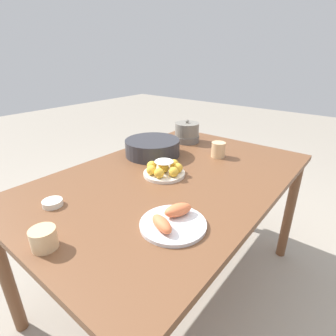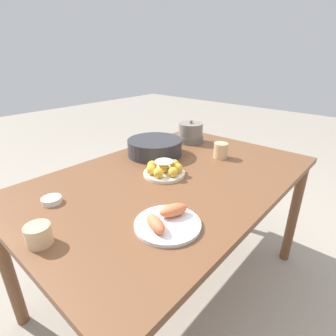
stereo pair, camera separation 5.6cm
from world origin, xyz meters
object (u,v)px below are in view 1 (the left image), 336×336
at_px(cake_plate, 164,170).
at_px(serving_bowl, 152,147).
at_px(sauce_bowl, 52,203).
at_px(seafood_platter, 172,221).
at_px(dining_table, 172,190).
at_px(cup_far, 44,239).
at_px(cup_near, 218,150).
at_px(warming_pot, 187,133).

bearing_deg(cake_plate, serving_bowl, 53.05).
relative_size(cake_plate, sauce_bowl, 2.63).
bearing_deg(seafood_platter, serving_bowl, 47.36).
bearing_deg(sauce_bowl, serving_bowl, 5.81).
height_order(dining_table, sauce_bowl, sauce_bowl).
relative_size(cake_plate, serving_bowl, 0.65).
bearing_deg(serving_bowl, cup_far, -161.03).
height_order(dining_table, cup_near, cup_near).
bearing_deg(cup_near, cake_plate, 167.84).
height_order(dining_table, warming_pot, warming_pot).
bearing_deg(cup_far, dining_table, 1.35).
xyz_separation_m(serving_bowl, cup_near, (0.22, -0.33, -0.01)).
height_order(cake_plate, warming_pot, warming_pot).
xyz_separation_m(cup_near, cup_far, (-1.06, 0.04, -0.01)).
bearing_deg(dining_table, cake_plate, 124.26).
bearing_deg(sauce_bowl, cake_plate, -18.43).
height_order(serving_bowl, seafood_platter, serving_bowl).
bearing_deg(dining_table, cup_near, -8.17).
height_order(dining_table, seafood_platter, seafood_platter).
relative_size(serving_bowl, sauce_bowl, 4.07).
bearing_deg(sauce_bowl, cup_far, -124.17).
bearing_deg(serving_bowl, seafood_platter, -132.64).
relative_size(dining_table, sauce_bowl, 18.80).
bearing_deg(warming_pot, cup_near, -111.70).
relative_size(dining_table, cup_near, 16.91).
xyz_separation_m(serving_bowl, cup_far, (-0.84, -0.29, -0.02)).
height_order(cake_plate, cup_near, cup_near).
bearing_deg(serving_bowl, cake_plate, -126.95).
bearing_deg(warming_pot, sauce_bowl, -176.75).
distance_m(serving_bowl, cup_near, 0.39).
distance_m(cup_near, warming_pot, 0.34).
bearing_deg(warming_pot, serving_bowl, 178.13).
xyz_separation_m(sauce_bowl, cup_near, (0.91, -0.26, 0.03)).
xyz_separation_m(dining_table, seafood_platter, (-0.33, -0.26, 0.10)).
height_order(sauce_bowl, cup_near, cup_near).
relative_size(serving_bowl, seafood_platter, 1.36).
height_order(cake_plate, serving_bowl, serving_bowl).
xyz_separation_m(dining_table, cake_plate, (-0.02, 0.03, 0.12)).
bearing_deg(seafood_platter, sauce_bowl, 113.26).
bearing_deg(seafood_platter, cake_plate, 43.36).
distance_m(cake_plate, warming_pot, 0.58).
bearing_deg(cake_plate, dining_table, -55.74).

